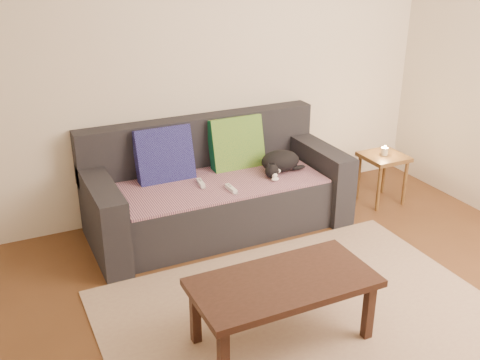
% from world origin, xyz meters
% --- Properties ---
extents(ground, '(4.50, 4.50, 0.00)m').
position_xyz_m(ground, '(0.00, 0.00, 0.00)').
color(ground, brown).
rests_on(ground, ground).
extents(back_wall, '(4.50, 0.04, 2.60)m').
position_xyz_m(back_wall, '(0.00, 2.00, 1.30)').
color(back_wall, beige).
rests_on(back_wall, ground).
extents(sofa, '(2.10, 0.94, 0.87)m').
position_xyz_m(sofa, '(0.00, 1.57, 0.31)').
color(sofa, '#232328').
rests_on(sofa, ground).
extents(throw_blanket, '(1.66, 0.74, 0.02)m').
position_xyz_m(throw_blanket, '(0.00, 1.48, 0.43)').
color(throw_blanket, '#442648').
rests_on(throw_blanket, sofa).
extents(cushion_navy, '(0.46, 0.23, 0.48)m').
position_xyz_m(cushion_navy, '(-0.37, 1.74, 0.63)').
color(cushion_navy, '#141045').
rests_on(cushion_navy, throw_blanket).
extents(cushion_green, '(0.47, 0.23, 0.48)m').
position_xyz_m(cushion_green, '(0.27, 1.74, 0.63)').
color(cushion_green, '#0C522F').
rests_on(cushion_green, throw_blanket).
extents(cat, '(0.41, 0.32, 0.18)m').
position_xyz_m(cat, '(0.54, 1.46, 0.52)').
color(cat, black).
rests_on(cat, throw_blanket).
extents(wii_remote_a, '(0.05, 0.15, 0.03)m').
position_xyz_m(wii_remote_a, '(-0.16, 1.48, 0.46)').
color(wii_remote_a, white).
rests_on(wii_remote_a, throw_blanket).
extents(wii_remote_b, '(0.04, 0.15, 0.03)m').
position_xyz_m(wii_remote_b, '(0.01, 1.28, 0.46)').
color(wii_remote_b, white).
rests_on(wii_remote_b, throw_blanket).
extents(side_table, '(0.37, 0.37, 0.46)m').
position_xyz_m(side_table, '(1.56, 1.35, 0.38)').
color(side_table, brown).
rests_on(side_table, ground).
extents(candle, '(0.06, 0.06, 0.09)m').
position_xyz_m(candle, '(1.56, 1.35, 0.50)').
color(candle, beige).
rests_on(candle, side_table).
extents(rug, '(2.50, 1.80, 0.01)m').
position_xyz_m(rug, '(0.00, 0.15, 0.01)').
color(rug, tan).
rests_on(rug, ground).
extents(coffee_table, '(1.08, 0.54, 0.43)m').
position_xyz_m(coffee_table, '(-0.23, 0.02, 0.38)').
color(coffee_table, black).
rests_on(coffee_table, rug).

